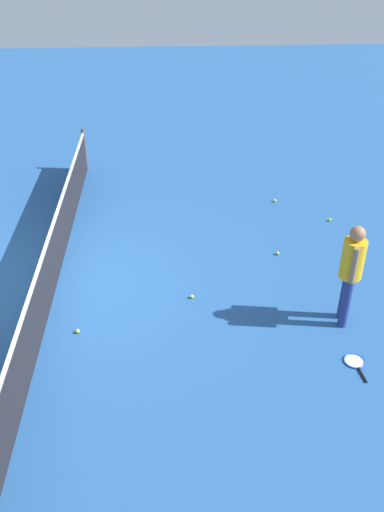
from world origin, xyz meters
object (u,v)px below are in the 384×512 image
(player_near_side, at_px, (351,268))
(tennis_ball_stray_right, at_px, (278,253))
(tennis_ball_near_player, at_px, (275,201))
(tennis_racket_near_player, at_px, (355,362))
(tennis_ball_stray_left, at_px, (330,220))
(tennis_ball_by_net, at_px, (192,297))
(tennis_ball_baseline, at_px, (78,331))

(player_near_side, xyz_separation_m, tennis_ball_stray_right, (2.00, 0.63, -0.98))
(player_near_side, distance_m, tennis_ball_near_player, 4.31)
(tennis_racket_near_player, bearing_deg, tennis_ball_stray_right, 10.55)
(player_near_side, height_order, tennis_racket_near_player, player_near_side)
(player_near_side, bearing_deg, tennis_ball_stray_left, -12.50)
(tennis_ball_near_player, relative_size, tennis_ball_stray_left, 1.00)
(tennis_ball_stray_right, bearing_deg, player_near_side, -162.57)
(tennis_racket_near_player, height_order, tennis_ball_stray_left, tennis_ball_stray_left)
(tennis_ball_near_player, distance_m, tennis_ball_by_net, 4.03)
(tennis_ball_baseline, bearing_deg, tennis_racket_near_player, -102.45)
(tennis_ball_baseline, bearing_deg, tennis_ball_near_player, -42.26)
(player_near_side, bearing_deg, tennis_ball_by_net, 72.61)
(player_near_side, height_order, tennis_ball_near_player, player_near_side)
(tennis_ball_stray_left, bearing_deg, tennis_ball_near_player, 45.80)
(tennis_ball_by_net, bearing_deg, tennis_ball_near_player, -30.67)
(tennis_ball_baseline, height_order, tennis_ball_stray_right, same)
(tennis_racket_near_player, relative_size, tennis_ball_stray_right, 9.01)
(tennis_ball_by_net, distance_m, tennis_ball_stray_right, 2.12)
(tennis_ball_near_player, relative_size, tennis_ball_by_net, 1.00)
(tennis_ball_stray_right, bearing_deg, tennis_ball_near_player, -9.42)
(tennis_ball_stray_left, xyz_separation_m, tennis_ball_stray_right, (-1.24, 1.34, 0.00))
(tennis_ball_by_net, bearing_deg, player_near_side, -107.39)
(tennis_ball_baseline, bearing_deg, player_near_side, -89.27)
(tennis_ball_by_net, height_order, tennis_ball_stray_left, same)
(tennis_ball_near_player, xyz_separation_m, tennis_ball_stray_left, (-0.95, -0.98, 0.00))
(tennis_ball_baseline, bearing_deg, tennis_ball_by_net, -66.61)
(tennis_racket_near_player, bearing_deg, tennis_ball_near_player, 2.05)
(tennis_ball_by_net, height_order, tennis_ball_baseline, same)
(tennis_ball_near_player, xyz_separation_m, tennis_ball_by_net, (-3.47, 2.06, 0.00))
(tennis_ball_near_player, relative_size, tennis_ball_stray_right, 1.00)
(tennis_ball_baseline, bearing_deg, tennis_ball_stray_left, -55.77)
(tennis_racket_near_player, relative_size, tennis_ball_baseline, 9.01)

